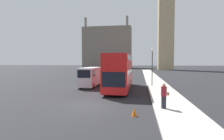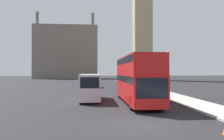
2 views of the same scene
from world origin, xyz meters
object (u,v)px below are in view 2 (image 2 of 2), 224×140
Objects in this scene: white_van at (90,87)px; street_lamp at (168,66)px; parked_sedan at (96,84)px; red_double_decker_bus at (137,77)px.

street_lamp is at bearing 6.90° from white_van.
red_double_decker_bus is at bearing -79.79° from parked_sedan.
white_van is at bearing -173.10° from street_lamp.
street_lamp is (8.60, 1.04, 2.14)m from white_van.
red_double_decker_bus reaches higher than parked_sedan.
street_lamp is at bearing -65.63° from parked_sedan.
parked_sedan is (-3.69, 20.46, -1.75)m from red_double_decker_bus.
parked_sedan is at bearing 100.21° from red_double_decker_bus.
street_lamp is at bearing 36.42° from red_double_decker_bus.
street_lamp is (4.18, 3.09, 1.13)m from red_double_decker_bus.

